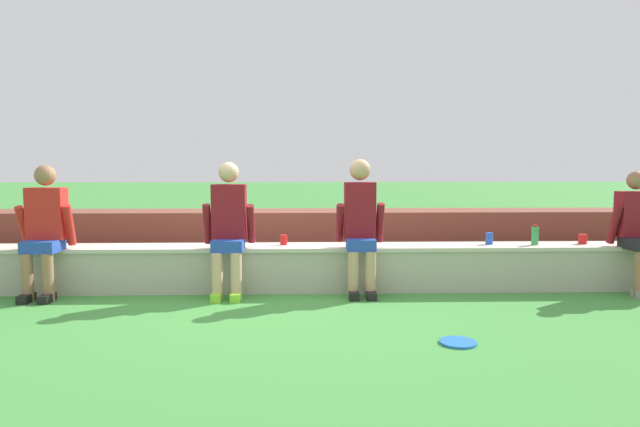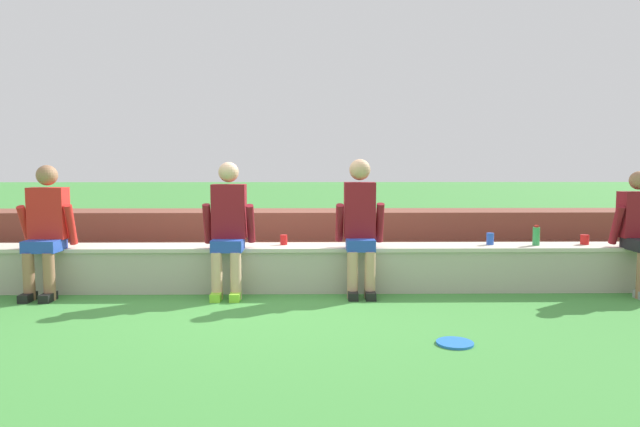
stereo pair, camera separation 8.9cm
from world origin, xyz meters
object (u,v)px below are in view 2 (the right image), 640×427
object	(u,v)px
person_left_of_center	(228,225)
frisbee	(455,343)
person_center	(360,223)
plastic_cup_left_end	(284,240)
plastic_cup_middle	(585,240)
water_bottle_mid_left	(536,236)
person_far_left	(46,227)
plastic_cup_right_end	(490,239)

from	to	relation	value
person_left_of_center	frisbee	distance (m)	2.61
person_center	plastic_cup_left_end	xyz separation A→B (m)	(-0.80, 0.29, -0.21)
person_left_of_center	plastic_cup_middle	world-z (taller)	person_left_of_center
frisbee	water_bottle_mid_left	bearing A→B (deg)	53.84
frisbee	person_far_left	bearing A→B (deg)	157.02
plastic_cup_left_end	frisbee	size ratio (longest dim) A/B	0.39
plastic_cup_left_end	plastic_cup_middle	bearing A→B (deg)	-0.49
plastic_cup_left_end	frisbee	distance (m)	2.43
water_bottle_mid_left	plastic_cup_middle	xyz separation A→B (m)	(0.56, 0.06, -0.05)
water_bottle_mid_left	plastic_cup_right_end	world-z (taller)	water_bottle_mid_left
plastic_cup_middle	plastic_cup_left_end	bearing A→B (deg)	179.51
person_left_of_center	frisbee	size ratio (longest dim) A/B	4.93
plastic_cup_left_end	plastic_cup_middle	size ratio (longest dim) A/B	1.02
plastic_cup_right_end	frisbee	xyz separation A→B (m)	(-0.87, -1.90, -0.54)
water_bottle_mid_left	frisbee	size ratio (longest dim) A/B	0.78
person_far_left	frisbee	distance (m)	4.17
frisbee	person_center	bearing A→B (deg)	109.38
plastic_cup_middle	frisbee	world-z (taller)	plastic_cup_middle
frisbee	plastic_cup_left_end	bearing A→B (deg)	125.56
person_center	plastic_cup_left_end	distance (m)	0.88
person_left_of_center	water_bottle_mid_left	size ratio (longest dim) A/B	6.30
person_far_left	plastic_cup_middle	bearing A→B (deg)	2.98
person_far_left	person_center	world-z (taller)	person_center
person_left_of_center	frisbee	bearing A→B (deg)	-39.86
person_far_left	plastic_cup_right_end	world-z (taller)	person_far_left
person_far_left	plastic_cup_left_end	distance (m)	2.43
person_center	plastic_cup_right_end	xyz separation A→B (m)	(1.44, 0.26, -0.20)
person_far_left	frisbee	world-z (taller)	person_far_left
person_left_of_center	plastic_cup_left_end	size ratio (longest dim) A/B	12.76
person_left_of_center	plastic_cup_left_end	world-z (taller)	person_left_of_center
person_far_left	person_left_of_center	bearing A→B (deg)	0.19
person_far_left	plastic_cup_left_end	size ratio (longest dim) A/B	12.48
water_bottle_mid_left	frisbee	xyz separation A→B (m)	(-1.35, -1.84, -0.57)
plastic_cup_right_end	frisbee	size ratio (longest dim) A/B	0.46
person_center	plastic_cup_middle	distance (m)	2.50
person_far_left	person_center	xyz separation A→B (m)	(3.21, 0.03, 0.03)
person_far_left	plastic_cup_middle	world-z (taller)	person_far_left
plastic_cup_left_end	plastic_cup_middle	xyz separation A→B (m)	(3.28, -0.03, -0.00)
person_far_left	person_left_of_center	world-z (taller)	person_left_of_center
person_far_left	plastic_cup_right_end	size ratio (longest dim) A/B	10.47
water_bottle_mid_left	frisbee	world-z (taller)	water_bottle_mid_left
person_far_left	frisbee	size ratio (longest dim) A/B	4.82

